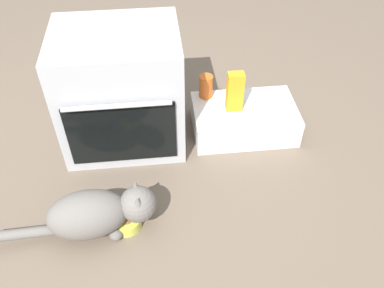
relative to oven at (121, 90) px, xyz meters
The scene contains 7 objects.
ground 0.54m from the oven, 78.27° to the right, with size 8.00×8.00×0.00m, color #6B5B4C.
oven is the anchor object (origin of this frame).
pantry_cabinet 0.74m from the oven, ahead, with size 0.60×0.37×0.17m, color white.
food_bowl 0.71m from the oven, 90.12° to the right, with size 0.15×0.15×0.09m.
cat 0.70m from the oven, 100.65° to the right, with size 0.79×0.27×0.25m.
sauce_jar 0.50m from the oven, 13.07° to the left, with size 0.08×0.08×0.14m, color #D16023.
juice_carton 0.63m from the oven, ahead, with size 0.09×0.06×0.24m, color orange.
Camera 1 is at (0.10, -1.41, 1.67)m, focal length 38.34 mm.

